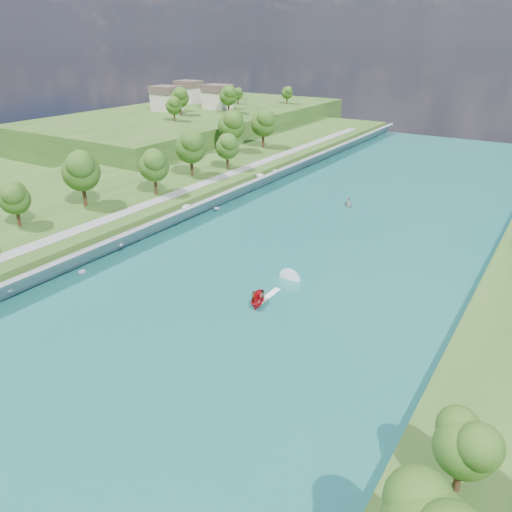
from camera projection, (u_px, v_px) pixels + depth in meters
The scene contains 11 objects.
ground at pixel (233, 303), 67.79m from camera, with size 260.00×260.00×0.00m, color #2D5119.
river_water at pixel (301, 253), 83.18m from camera, with size 55.00×240.00×0.10m, color #175752.
berm_west at pixel (96, 196), 107.15m from camera, with size 45.00×240.00×3.50m, color #2D5119.
ridge_west at pixel (197, 123), 179.84m from camera, with size 60.00×120.00×9.00m, color #2D5119.
riprap_bank at pixel (179, 217), 94.52m from camera, with size 4.66×236.00×4.47m.
riverside_path at pixel (155, 201), 97.79m from camera, with size 3.00×200.00×0.10m, color gray.
ridge_houses at pixel (191, 95), 183.17m from camera, with size 29.50×29.50×8.40m.
trees_west at pixel (88, 174), 93.77m from camera, with size 18.19×148.68×13.76m.
trees_ridge at pixel (215, 98), 171.77m from camera, with size 20.42×61.52×10.74m.
motorboat at pixel (264, 295), 68.15m from camera, with size 3.60×18.96×2.12m.
raft at pixel (348, 204), 106.22m from camera, with size 3.61×3.86×1.71m.
Camera 1 is at (34.74, -48.32, 33.25)m, focal length 35.00 mm.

